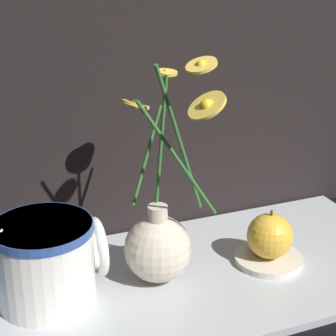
{
  "coord_description": "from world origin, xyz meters",
  "views": [
    {
      "loc": [
        -0.27,
        -0.66,
        0.48
      ],
      "look_at": [
        -0.01,
        0.0,
        0.19
      ],
      "focal_mm": 60.0,
      "sensor_mm": 36.0,
      "label": 1
    }
  ],
  "objects": [
    {
      "name": "shelf",
      "position": [
        0.0,
        0.0,
        0.01
      ],
      "size": [
        0.78,
        0.33,
        0.01
      ],
      "color": "#B2B7BC",
      "rests_on": "ground_plane"
    },
    {
      "name": "orange_fruit",
      "position": [
        0.16,
        -0.01,
        0.06
      ],
      "size": [
        0.07,
        0.07,
        0.08
      ],
      "color": "gold",
      "rests_on": "saucer_plate"
    },
    {
      "name": "vase_with_flowers",
      "position": [
        -0.02,
        0.01,
        0.07
      ],
      "size": [
        0.12,
        0.21,
        0.34
      ],
      "color": "beige",
      "rests_on": "shelf"
    },
    {
      "name": "saucer_plate",
      "position": [
        0.16,
        -0.01,
        0.02
      ],
      "size": [
        0.11,
        0.11,
        0.01
      ],
      "color": "silver",
      "rests_on": "shelf"
    },
    {
      "name": "ceramic_pitcher",
      "position": [
        -0.18,
        0.02,
        0.08
      ],
      "size": [
        0.16,
        0.14,
        0.13
      ],
      "color": "white",
      "rests_on": "shelf"
    },
    {
      "name": "ground_plane",
      "position": [
        0.0,
        0.0,
        0.0
      ],
      "size": [
        6.0,
        6.0,
        0.0
      ],
      "primitive_type": "plane",
      "color": "black"
    }
  ]
}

